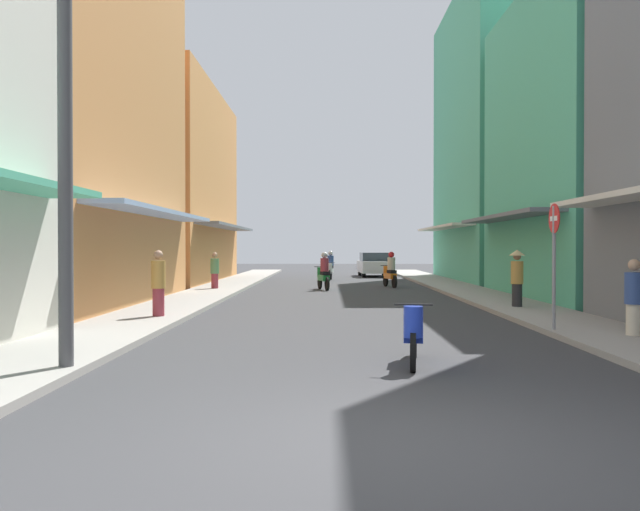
% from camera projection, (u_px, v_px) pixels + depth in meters
% --- Properties ---
extents(ground_plane, '(92.40, 92.40, 0.00)m').
position_uv_depth(ground_plane, '(342.00, 297.00, 22.83)').
color(ground_plane, '#38383A').
extents(sidewalk_left, '(2.13, 50.00, 0.12)m').
position_uv_depth(sidewalk_left, '(202.00, 296.00, 22.89)').
color(sidewalk_left, '#9E9991').
rests_on(sidewalk_left, ground).
extents(sidewalk_right, '(2.13, 50.00, 0.12)m').
position_uv_depth(sidewalk_right, '(482.00, 296.00, 22.78)').
color(sidewalk_right, '#9E9991').
rests_on(sidewalk_right, ground).
extents(building_left_mid, '(7.05, 11.46, 11.66)m').
position_uv_depth(building_left_mid, '(44.00, 112.00, 19.36)').
color(building_left_mid, '#D88C4C').
rests_on(building_left_mid, ground).
extents(building_left_far, '(7.05, 13.34, 9.68)m').
position_uv_depth(building_left_far, '(159.00, 187.00, 32.65)').
color(building_left_far, '#D88C4C').
rests_on(building_left_far, ground).
extents(building_right_mid, '(7.05, 9.89, 10.42)m').
position_uv_depth(building_right_mid, '(609.00, 146.00, 21.85)').
color(building_right_mid, '#4CB28C').
rests_on(building_right_mid, ground).
extents(building_right_far, '(7.05, 12.03, 14.73)m').
position_uv_depth(building_right_far, '(510.00, 140.00, 33.62)').
color(building_right_far, '#4CB28C').
rests_on(building_right_far, ground).
extents(motorbike_blue, '(0.57, 1.80, 0.96)m').
position_uv_depth(motorbike_blue, '(414.00, 331.00, 9.74)').
color(motorbike_blue, black).
rests_on(motorbike_blue, ground).
extents(motorbike_green, '(0.67, 1.77, 1.58)m').
position_uv_depth(motorbike_green, '(324.00, 273.00, 26.87)').
color(motorbike_green, black).
rests_on(motorbike_green, ground).
extents(motorbike_white, '(0.55, 1.81, 1.58)m').
position_uv_depth(motorbike_white, '(330.00, 267.00, 34.73)').
color(motorbike_white, black).
rests_on(motorbike_white, ground).
extents(motorbike_orange, '(0.64, 1.78, 1.58)m').
position_uv_depth(motorbike_orange, '(390.00, 271.00, 28.66)').
color(motorbike_orange, black).
rests_on(motorbike_orange, ground).
extents(parked_car, '(1.93, 4.17, 1.45)m').
position_uv_depth(parked_car, '(374.00, 264.00, 39.18)').
color(parked_car, silver).
rests_on(parked_car, ground).
extents(pedestrian_far, '(0.34, 0.34, 1.55)m').
position_uv_depth(pedestrian_far, '(634.00, 301.00, 12.14)').
color(pedestrian_far, beige).
rests_on(pedestrian_far, ground).
extents(pedestrian_crossing, '(0.44, 0.44, 1.71)m').
position_uv_depth(pedestrian_crossing, '(517.00, 276.00, 18.02)').
color(pedestrian_crossing, '#262628').
rests_on(pedestrian_crossing, ground).
extents(pedestrian_foreground, '(0.34, 0.34, 1.70)m').
position_uv_depth(pedestrian_foreground, '(158.00, 286.00, 15.53)').
color(pedestrian_foreground, '#99333F').
rests_on(pedestrian_foreground, ground).
extents(pedestrian_midway, '(0.34, 0.34, 1.57)m').
position_uv_depth(pedestrian_midway, '(215.00, 272.00, 25.98)').
color(pedestrian_midway, '#99333F').
rests_on(pedestrian_midway, ground).
extents(utility_pole, '(0.20, 1.20, 7.50)m').
position_uv_depth(utility_pole, '(65.00, 98.00, 8.94)').
color(utility_pole, '#4C4C4F').
rests_on(utility_pole, ground).
extents(street_sign_no_entry, '(0.07, 0.60, 2.65)m').
position_uv_depth(street_sign_no_entry, '(554.00, 250.00, 12.97)').
color(street_sign_no_entry, gray).
rests_on(street_sign_no_entry, ground).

